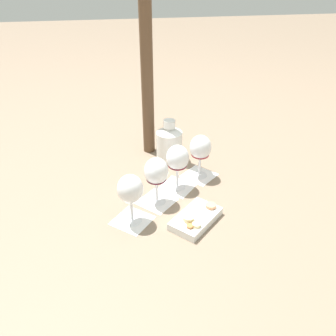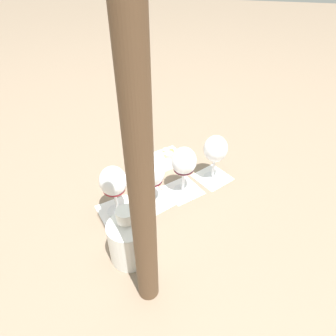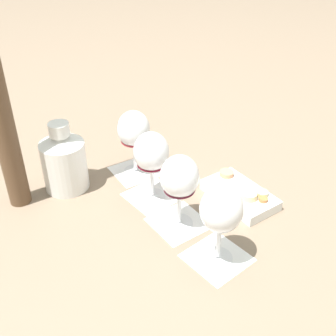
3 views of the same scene
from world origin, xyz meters
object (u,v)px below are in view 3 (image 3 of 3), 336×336
at_px(wine_glass_0, 134,132).
at_px(wine_glass_3, 221,213).
at_px(ceramic_vase, 64,160).
at_px(wine_glass_1, 151,155).
at_px(wine_glass_2, 180,179).
at_px(snack_dish, 240,194).

bearing_deg(wine_glass_0, wine_glass_3, 39.56).
height_order(wine_glass_3, ceramic_vase, ceramic_vase).
bearing_deg(wine_glass_1, ceramic_vase, -91.90).
bearing_deg(ceramic_vase, wine_glass_1, 88.10).
relative_size(wine_glass_1, wine_glass_3, 1.00).
bearing_deg(ceramic_vase, wine_glass_0, 121.34).
xyz_separation_m(wine_glass_0, wine_glass_1, (0.10, 0.06, 0.00)).
bearing_deg(ceramic_vase, wine_glass_2, 72.18).
bearing_deg(snack_dish, wine_glass_3, -11.35).
bearing_deg(wine_glass_0, wine_glass_1, 32.70).
height_order(wine_glass_1, wine_glass_3, same).
bearing_deg(wine_glass_3, ceramic_vase, -116.05).
distance_m(wine_glass_1, snack_dish, 0.23).
xyz_separation_m(wine_glass_0, wine_glass_3, (0.28, 0.23, -0.00)).
relative_size(wine_glass_2, snack_dish, 0.86).
relative_size(ceramic_vase, snack_dish, 0.89).
bearing_deg(snack_dish, wine_glass_1, -83.93).
xyz_separation_m(wine_glass_1, wine_glass_2, (0.09, 0.08, -0.00)).
distance_m(ceramic_vase, snack_dish, 0.43).
bearing_deg(snack_dish, ceramic_vase, -87.98).
relative_size(wine_glass_0, wine_glass_3, 1.00).
bearing_deg(wine_glass_3, wine_glass_0, -140.44).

